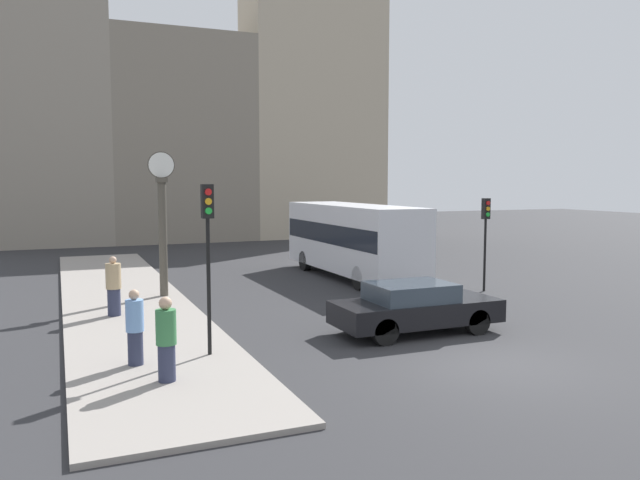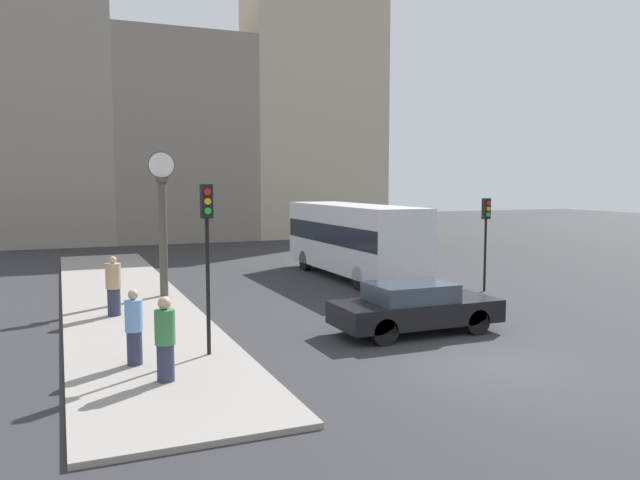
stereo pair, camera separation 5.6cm
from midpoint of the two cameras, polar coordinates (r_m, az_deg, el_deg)
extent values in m
plane|color=#2D2D30|center=(14.63, 15.14, -10.79)|extent=(120.00, 120.00, 0.00)
cube|color=gray|center=(22.42, -17.61, -5.09)|extent=(3.89, 25.89, 0.11)
cube|color=gray|center=(43.17, -24.36, 10.83)|extent=(8.23, 5.00, 16.97)
cube|color=gray|center=(43.75, -12.54, 8.99)|extent=(9.37, 5.00, 13.77)
cube|color=#B7A88E|center=(46.64, -0.68, 11.45)|extent=(9.82, 5.00, 17.93)
cube|color=black|center=(16.88, 8.69, -6.45)|extent=(4.45, 1.82, 0.59)
cube|color=#2D3842|center=(16.69, 8.20, -4.71)|extent=(2.14, 1.64, 0.47)
cylinder|color=black|center=(18.32, 11.06, -6.33)|extent=(0.68, 0.22, 0.68)
cylinder|color=black|center=(17.05, 14.09, -7.28)|extent=(0.68, 0.22, 0.68)
cylinder|color=black|center=(16.96, 3.24, -7.19)|extent=(0.68, 0.22, 0.68)
cylinder|color=black|center=(15.58, 5.86, -8.34)|extent=(0.68, 0.22, 0.68)
cube|color=silver|center=(26.00, 2.92, 0.26)|extent=(2.33, 8.96, 2.70)
cube|color=#1E232D|center=(25.98, 2.92, 0.67)|extent=(2.35, 8.79, 0.80)
cylinder|color=black|center=(29.06, 2.34, -1.70)|extent=(0.28, 0.90, 0.90)
cylinder|color=black|center=(28.26, -1.42, -1.90)|extent=(0.28, 0.90, 0.90)
cylinder|color=black|center=(24.20, 7.96, -3.18)|extent=(0.28, 0.90, 0.90)
cylinder|color=black|center=(23.22, 3.61, -3.49)|extent=(0.28, 0.90, 0.90)
cylinder|color=black|center=(14.30, -10.25, -4.25)|extent=(0.09, 0.09, 3.10)
cube|color=black|center=(14.10, -10.38, 3.50)|extent=(0.26, 0.20, 0.76)
cylinder|color=red|center=(13.98, -10.29, 4.35)|extent=(0.15, 0.04, 0.15)
cylinder|color=orange|center=(13.99, -10.27, 3.49)|extent=(0.15, 0.04, 0.15)
cylinder|color=green|center=(14.00, -10.26, 2.63)|extent=(0.15, 0.04, 0.15)
cylinder|color=black|center=(23.62, 14.77, -1.36)|extent=(0.09, 0.09, 2.66)
cube|color=black|center=(23.49, 14.87, 2.79)|extent=(0.26, 0.20, 0.76)
cylinder|color=red|center=(23.39, 15.06, 3.29)|extent=(0.15, 0.04, 0.15)
cylinder|color=orange|center=(23.40, 15.05, 2.77)|extent=(0.15, 0.04, 0.15)
cylinder|color=green|center=(23.41, 15.03, 2.26)|extent=(0.15, 0.04, 0.15)
cylinder|color=#4C473D|center=(21.94, -14.24, 0.04)|extent=(0.28, 0.28, 3.89)
cube|color=#4C473D|center=(21.86, -14.36, 5.34)|extent=(0.36, 0.36, 0.17)
cylinder|color=#4C473D|center=(21.86, -14.39, 6.66)|extent=(0.91, 0.04, 0.91)
cylinder|color=white|center=(21.86, -14.39, 6.66)|extent=(0.84, 0.06, 0.84)
cylinder|color=#2D334C|center=(12.84, -13.96, -10.83)|extent=(0.34, 0.34, 0.74)
cylinder|color=#387A47|center=(12.66, -14.03, -7.72)|extent=(0.40, 0.40, 0.69)
sphere|color=tan|center=(12.56, -14.08, -5.63)|extent=(0.25, 0.25, 0.25)
cylinder|color=#2D334C|center=(19.30, -18.39, -5.41)|extent=(0.37, 0.37, 0.80)
cylinder|color=tan|center=(19.17, -18.45, -3.15)|extent=(0.44, 0.44, 0.74)
sphere|color=tan|center=(19.11, -18.50, -1.74)|extent=(0.21, 0.21, 0.21)
cylinder|color=#2D334C|center=(14.11, -16.63, -9.44)|extent=(0.32, 0.32, 0.73)
cylinder|color=#729ED8|center=(13.95, -16.71, -6.63)|extent=(0.38, 0.38, 0.68)
sphere|color=tan|center=(13.87, -16.76, -4.81)|extent=(0.22, 0.22, 0.22)
camera|label=1|loc=(0.03, -90.08, -0.01)|focal=35.00mm
camera|label=2|loc=(0.03, 89.92, 0.01)|focal=35.00mm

